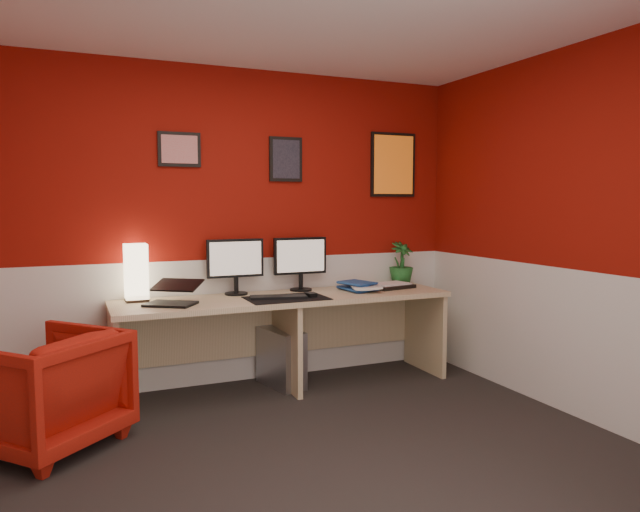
{
  "coord_description": "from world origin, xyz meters",
  "views": [
    {
      "loc": [
        -1.12,
        -2.78,
        1.45
      ],
      "look_at": [
        0.6,
        1.21,
        1.05
      ],
      "focal_mm": 32.71,
      "sensor_mm": 36.0,
      "label": 1
    }
  ],
  "objects_px": {
    "shoji_lamp": "(136,274)",
    "zen_tray": "(391,286)",
    "monitor_right": "(301,255)",
    "pc_tower": "(281,358)",
    "desk": "(287,342)",
    "monitor_left": "(236,258)",
    "potted_plant": "(401,263)",
    "laptop": "(170,290)",
    "armchair": "(45,390)"
  },
  "relations": [
    {
      "from": "monitor_right",
      "to": "laptop",
      "type": "bearing_deg",
      "value": -165.77
    },
    {
      "from": "desk",
      "to": "potted_plant",
      "type": "xyz_separation_m",
      "value": [
        1.15,
        0.21,
        0.55
      ]
    },
    {
      "from": "pc_tower",
      "to": "armchair",
      "type": "relative_size",
      "value": 0.59
    },
    {
      "from": "desk",
      "to": "monitor_right",
      "type": "xyz_separation_m",
      "value": [
        0.21,
        0.22,
        0.66
      ]
    },
    {
      "from": "laptop",
      "to": "zen_tray",
      "type": "xyz_separation_m",
      "value": [
        1.84,
        0.11,
        -0.09
      ]
    },
    {
      "from": "monitor_right",
      "to": "potted_plant",
      "type": "relative_size",
      "value": 1.55
    },
    {
      "from": "laptop",
      "to": "armchair",
      "type": "relative_size",
      "value": 0.43
    },
    {
      "from": "potted_plant",
      "to": "armchair",
      "type": "distance_m",
      "value": 2.98
    },
    {
      "from": "laptop",
      "to": "pc_tower",
      "type": "height_order",
      "value": "laptop"
    },
    {
      "from": "monitor_left",
      "to": "pc_tower",
      "type": "bearing_deg",
      "value": -23.88
    },
    {
      "from": "desk",
      "to": "laptop",
      "type": "height_order",
      "value": "laptop"
    },
    {
      "from": "pc_tower",
      "to": "potted_plant",
      "type": "bearing_deg",
      "value": -6.52
    },
    {
      "from": "zen_tray",
      "to": "armchair",
      "type": "bearing_deg",
      "value": -168.83
    },
    {
      "from": "desk",
      "to": "laptop",
      "type": "distance_m",
      "value": 1.01
    },
    {
      "from": "monitor_left",
      "to": "zen_tray",
      "type": "distance_m",
      "value": 1.33
    },
    {
      "from": "desk",
      "to": "potted_plant",
      "type": "relative_size",
      "value": 6.94
    },
    {
      "from": "desk",
      "to": "monitor_left",
      "type": "height_order",
      "value": "monitor_left"
    },
    {
      "from": "desk",
      "to": "zen_tray",
      "type": "bearing_deg",
      "value": 2.95
    },
    {
      "from": "shoji_lamp",
      "to": "zen_tray",
      "type": "bearing_deg",
      "value": -4.54
    },
    {
      "from": "shoji_lamp",
      "to": "monitor_left",
      "type": "bearing_deg",
      "value": 0.81
    },
    {
      "from": "laptop",
      "to": "potted_plant",
      "type": "relative_size",
      "value": 0.88
    },
    {
      "from": "pc_tower",
      "to": "shoji_lamp",
      "type": "bearing_deg",
      "value": 160.37
    },
    {
      "from": "zen_tray",
      "to": "potted_plant",
      "type": "bearing_deg",
      "value": 38.8
    },
    {
      "from": "desk",
      "to": "monitor_left",
      "type": "distance_m",
      "value": 0.77
    },
    {
      "from": "shoji_lamp",
      "to": "zen_tray",
      "type": "xyz_separation_m",
      "value": [
        2.04,
        -0.16,
        -0.18
      ]
    },
    {
      "from": "monitor_left",
      "to": "armchair",
      "type": "relative_size",
      "value": 0.76
    },
    {
      "from": "shoji_lamp",
      "to": "pc_tower",
      "type": "xyz_separation_m",
      "value": [
        1.07,
        -0.13,
        -0.7
      ]
    },
    {
      "from": "laptop",
      "to": "armchair",
      "type": "height_order",
      "value": "laptop"
    },
    {
      "from": "monitor_right",
      "to": "pc_tower",
      "type": "relative_size",
      "value": 1.29
    },
    {
      "from": "shoji_lamp",
      "to": "laptop",
      "type": "height_order",
      "value": "shoji_lamp"
    },
    {
      "from": "desk",
      "to": "zen_tray",
      "type": "distance_m",
      "value": 1.03
    },
    {
      "from": "potted_plant",
      "to": "pc_tower",
      "type": "xyz_separation_m",
      "value": [
        -1.17,
        -0.13,
        -0.69
      ]
    },
    {
      "from": "laptop",
      "to": "zen_tray",
      "type": "bearing_deg",
      "value": 38.21
    },
    {
      "from": "shoji_lamp",
      "to": "potted_plant",
      "type": "distance_m",
      "value": 2.24
    },
    {
      "from": "shoji_lamp",
      "to": "potted_plant",
      "type": "bearing_deg",
      "value": -0.14
    },
    {
      "from": "desk",
      "to": "armchair",
      "type": "xyz_separation_m",
      "value": [
        -1.69,
        -0.47,
        -0.02
      ]
    },
    {
      "from": "zen_tray",
      "to": "desk",
      "type": "bearing_deg",
      "value": -177.05
    },
    {
      "from": "shoji_lamp",
      "to": "zen_tray",
      "type": "height_order",
      "value": "shoji_lamp"
    },
    {
      "from": "monitor_right",
      "to": "zen_tray",
      "type": "bearing_deg",
      "value": -12.47
    },
    {
      "from": "shoji_lamp",
      "to": "monitor_left",
      "type": "distance_m",
      "value": 0.75
    },
    {
      "from": "desk",
      "to": "shoji_lamp",
      "type": "height_order",
      "value": "shoji_lamp"
    },
    {
      "from": "desk",
      "to": "potted_plant",
      "type": "bearing_deg",
      "value": 10.14
    },
    {
      "from": "laptop",
      "to": "shoji_lamp",
      "type": "bearing_deg",
      "value": 160.81
    },
    {
      "from": "armchair",
      "to": "monitor_right",
      "type": "bearing_deg",
      "value": 158.0
    },
    {
      "from": "desk",
      "to": "armchair",
      "type": "relative_size",
      "value": 3.4
    },
    {
      "from": "desk",
      "to": "laptop",
      "type": "bearing_deg",
      "value": -176.02
    },
    {
      "from": "desk",
      "to": "monitor_left",
      "type": "xyz_separation_m",
      "value": [
        -0.34,
        0.22,
        0.66
      ]
    },
    {
      "from": "shoji_lamp",
      "to": "pc_tower",
      "type": "relative_size",
      "value": 0.89
    },
    {
      "from": "monitor_right",
      "to": "zen_tray",
      "type": "distance_m",
      "value": 0.82
    },
    {
      "from": "desk",
      "to": "monitor_right",
      "type": "relative_size",
      "value": 4.48
    }
  ]
}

